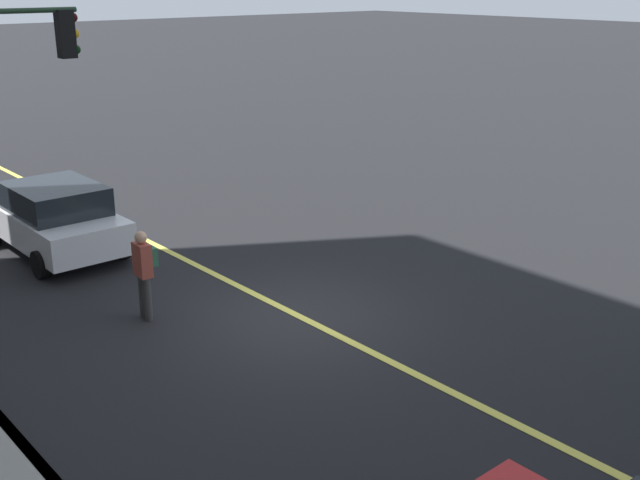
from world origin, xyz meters
TOP-DOWN VIEW (x-y plane):
  - ground at (0.00, 0.00)m, footprint 200.00×200.00m
  - lane_stripe_center at (0.00, 0.00)m, footprint 80.00×0.16m
  - car_white at (6.28, 1.92)m, footprint 4.31×2.06m
  - pedestrian_with_backpack at (1.68, 2.15)m, footprint 0.41×0.38m

SIDE VIEW (x-z plane):
  - ground at x=0.00m, z-range 0.00..0.00m
  - lane_stripe_center at x=0.00m, z-range 0.00..0.01m
  - car_white at x=6.28m, z-range 0.02..1.63m
  - pedestrian_with_backpack at x=1.68m, z-range 0.14..1.82m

